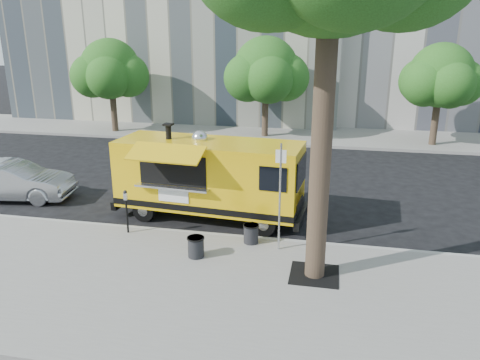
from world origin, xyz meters
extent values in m
plane|color=black|center=(0.00, 0.00, 0.00)|extent=(120.00, 120.00, 0.00)
cube|color=gray|center=(0.00, -4.00, 0.07)|extent=(60.00, 6.00, 0.15)
cube|color=#999993|center=(0.00, -0.93, 0.07)|extent=(60.00, 0.14, 0.16)
cube|color=gray|center=(0.00, 13.50, 0.07)|extent=(60.00, 5.00, 0.15)
cylinder|color=#33261C|center=(2.60, -2.80, 3.40)|extent=(0.48, 0.48, 6.50)
cube|color=black|center=(2.60, -2.80, 0.15)|extent=(1.20, 1.20, 0.02)
cylinder|color=#33261C|center=(-10.00, 12.30, 1.45)|extent=(0.36, 0.36, 2.60)
sphere|color=#234C14|center=(-10.00, 12.30, 3.79)|extent=(3.42, 3.42, 3.42)
cylinder|color=#33261C|center=(-1.00, 12.70, 1.45)|extent=(0.36, 0.36, 2.60)
sphere|color=#234C14|center=(-1.00, 12.70, 3.85)|extent=(3.60, 3.60, 3.60)
cylinder|color=#33261C|center=(8.00, 12.40, 1.45)|extent=(0.36, 0.36, 2.60)
sphere|color=#234C14|center=(8.00, 12.40, 3.74)|extent=(3.24, 3.24, 3.24)
cylinder|color=silver|center=(1.55, -1.55, 1.65)|extent=(0.06, 0.06, 3.00)
cube|color=white|center=(1.55, -1.55, 2.80)|extent=(0.28, 0.02, 0.35)
cylinder|color=black|center=(-3.00, -1.35, 0.68)|extent=(0.06, 0.06, 1.05)
cube|color=silver|center=(-3.00, -1.35, 1.30)|extent=(0.10, 0.08, 0.22)
sphere|color=black|center=(-3.00, -1.35, 1.43)|extent=(0.11, 0.11, 0.11)
cube|color=yellow|center=(-0.99, 0.60, 1.52)|extent=(6.04, 2.48, 2.13)
cube|color=black|center=(-0.99, 0.60, 0.65)|extent=(6.06, 2.51, 0.20)
cube|color=black|center=(2.03, 0.35, 0.41)|extent=(0.34, 1.90, 0.27)
cube|color=black|center=(-4.01, 0.85, 0.41)|extent=(0.34, 1.90, 0.27)
cube|color=black|center=(1.97, 0.35, 1.86)|extent=(0.18, 1.59, 0.86)
cylinder|color=black|center=(0.97, -0.40, 0.36)|extent=(0.74, 0.31, 0.73)
cylinder|color=black|center=(1.12, 1.26, 0.36)|extent=(0.74, 0.31, 0.73)
cylinder|color=black|center=(-3.00, -0.07, 0.36)|extent=(0.74, 0.31, 0.73)
cylinder|color=black|center=(-2.86, 1.60, 0.36)|extent=(0.74, 0.31, 0.73)
cube|color=black|center=(-1.88, -0.27, 1.86)|extent=(2.18, 0.36, 0.95)
cube|color=silver|center=(-1.89, -0.43, 1.34)|extent=(2.40, 0.55, 0.06)
cube|color=yellow|center=(-1.92, -0.74, 2.51)|extent=(2.34, 1.05, 0.39)
cube|color=white|center=(-1.89, -0.35, 1.07)|extent=(1.00, 0.12, 0.45)
cylinder|color=black|center=(-2.34, 0.71, 2.81)|extent=(0.18, 0.18, 0.50)
sphere|color=silver|center=(-1.33, 0.81, 2.63)|extent=(0.51, 0.51, 0.51)
sphere|color=maroon|center=(-2.35, 0.07, 1.81)|extent=(0.76, 0.76, 0.76)
cylinder|color=#FF590C|center=(-2.37, -0.16, 1.68)|extent=(0.32, 0.13, 0.31)
imported|color=#A1A3A8|center=(-8.46, 0.90, 0.70)|extent=(4.40, 2.04, 1.40)
cylinder|color=black|center=(0.73, -1.30, 0.42)|extent=(0.42, 0.42, 0.55)
cylinder|color=black|center=(0.73, -1.30, 0.68)|extent=(0.45, 0.45, 0.04)
cylinder|color=black|center=(-0.55, -2.44, 0.43)|extent=(0.43, 0.43, 0.56)
cylinder|color=black|center=(-0.55, -2.44, 0.69)|extent=(0.47, 0.47, 0.04)
camera|label=1|loc=(2.85, -13.27, 5.95)|focal=35.00mm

